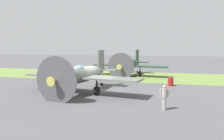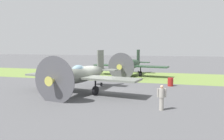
# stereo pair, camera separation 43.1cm
# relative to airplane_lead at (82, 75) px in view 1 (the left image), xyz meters

# --- Properties ---
(ground_plane) EXTENTS (160.00, 160.00, 0.00)m
(ground_plane) POSITION_rel_airplane_lead_xyz_m (-1.43, -0.99, -1.71)
(ground_plane) COLOR #515154
(grass_verge) EXTENTS (120.00, 11.00, 0.01)m
(grass_verge) POSITION_rel_airplane_lead_xyz_m (-1.43, -12.72, -1.70)
(grass_verge) COLOR olive
(grass_verge) RESTS_ON ground
(airplane_lead) EXTENTS (11.52, 9.17, 4.08)m
(airplane_lead) POSITION_rel_airplane_lead_xyz_m (0.00, 0.00, 0.00)
(airplane_lead) COLOR slate
(airplane_lead) RESTS_ON ground
(airplane_wingman) EXTENTS (11.07, 8.80, 3.92)m
(airplane_wingman) POSITION_rel_airplane_lead_xyz_m (-2.06, -13.13, -0.07)
(airplane_wingman) COLOR #233D28
(airplane_wingman) RESTS_ON ground
(ground_crew_chief) EXTENTS (0.62, 0.38, 1.73)m
(ground_crew_chief) POSITION_rel_airplane_lead_xyz_m (-7.55, 3.91, -0.79)
(ground_crew_chief) COLOR #9E998E
(ground_crew_chief) RESTS_ON ground
(ground_crew_mechanic) EXTENTS (0.42, 0.53, 1.73)m
(ground_crew_mechanic) POSITION_rel_airplane_lead_xyz_m (7.38, -7.45, -0.79)
(ground_crew_mechanic) COLOR #9E998E
(ground_crew_mechanic) RESTS_ON ground
(fuel_drum) EXTENTS (0.60, 0.60, 0.90)m
(fuel_drum) POSITION_rel_airplane_lead_xyz_m (-7.90, -5.84, -1.26)
(fuel_drum) COLOR maroon
(fuel_drum) RESTS_ON ground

